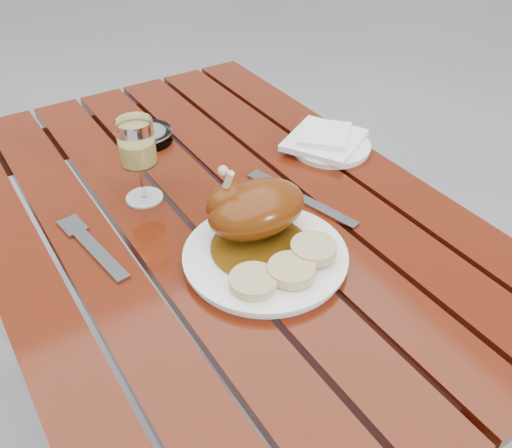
% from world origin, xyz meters
% --- Properties ---
extents(ground, '(60.00, 60.00, 0.00)m').
position_xyz_m(ground, '(0.00, 0.00, 0.00)').
color(ground, slate).
rests_on(ground, ground).
extents(table, '(0.80, 1.20, 0.75)m').
position_xyz_m(table, '(0.00, 0.00, 0.38)').
color(table, '#5E200B').
rests_on(table, ground).
extents(dinner_plate, '(0.30, 0.30, 0.02)m').
position_xyz_m(dinner_plate, '(0.00, -0.17, 0.76)').
color(dinner_plate, white).
rests_on(dinner_plate, table).
extents(roast_duck, '(0.19, 0.18, 0.13)m').
position_xyz_m(roast_duck, '(0.01, -0.11, 0.82)').
color(roast_duck, '#4F3109').
rests_on(roast_duck, dinner_plate).
extents(bread_dumplings, '(0.19, 0.09, 0.03)m').
position_xyz_m(bread_dumplings, '(0.00, -0.23, 0.78)').
color(bread_dumplings, tan).
rests_on(bread_dumplings, dinner_plate).
extents(wine_glass, '(0.09, 0.09, 0.17)m').
position_xyz_m(wine_glass, '(-0.09, 0.10, 0.83)').
color(wine_glass, '#EEDA6C').
rests_on(wine_glass, table).
extents(side_plate, '(0.19, 0.19, 0.01)m').
position_xyz_m(side_plate, '(0.32, 0.06, 0.76)').
color(side_plate, white).
rests_on(side_plate, table).
extents(napkin, '(0.21, 0.20, 0.01)m').
position_xyz_m(napkin, '(0.31, 0.07, 0.77)').
color(napkin, white).
rests_on(napkin, side_plate).
extents(ashtray, '(0.12, 0.12, 0.03)m').
position_xyz_m(ashtray, '(0.00, 0.30, 0.76)').
color(ashtray, '#B2B7BC').
rests_on(ashtray, table).
extents(fork, '(0.05, 0.19, 0.01)m').
position_xyz_m(fork, '(-0.23, 0.00, 0.75)').
color(fork, gray).
rests_on(fork, table).
extents(knife, '(0.07, 0.22, 0.01)m').
position_xyz_m(knife, '(0.16, -0.08, 0.75)').
color(knife, gray).
rests_on(knife, table).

